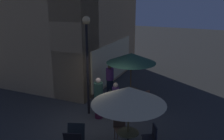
{
  "coord_description": "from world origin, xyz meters",
  "views": [
    {
      "loc": [
        -7.98,
        -4.04,
        4.93
      ],
      "look_at": [
        1.93,
        0.24,
        1.65
      ],
      "focal_mm": 41.13,
      "sensor_mm": 36.0,
      "label": 1
    }
  ],
  "objects_px": {
    "patio_umbrella_0": "(129,96)",
    "cafe_chair_0": "(152,136)",
    "street_lamp_near_corner": "(87,48)",
    "cafe_table_1": "(130,94)",
    "cafe_chair_1": "(120,125)",
    "cafe_table_0": "(128,138)",
    "cafe_chair_3": "(144,99)",
    "cafe_chair_2": "(114,98)",
    "patron_standing_1": "(99,98)",
    "patio_umbrella_1": "(131,58)",
    "patron_seated_0": "(117,94)",
    "patron_standing_2": "(110,81)"
  },
  "relations": [
    {
      "from": "patio_umbrella_0",
      "to": "street_lamp_near_corner",
      "type": "bearing_deg",
      "value": 51.29
    },
    {
      "from": "patron_seated_0",
      "to": "patron_standing_1",
      "type": "bearing_deg",
      "value": -161.9
    },
    {
      "from": "street_lamp_near_corner",
      "to": "cafe_chair_2",
      "type": "xyz_separation_m",
      "value": [
        0.8,
        -0.82,
        -2.29
      ]
    },
    {
      "from": "cafe_chair_0",
      "to": "cafe_chair_3",
      "type": "relative_size",
      "value": 0.96
    },
    {
      "from": "cafe_chair_2",
      "to": "patron_standing_1",
      "type": "relative_size",
      "value": 0.51
    },
    {
      "from": "cafe_table_0",
      "to": "patio_umbrella_0",
      "type": "distance_m",
      "value": 1.45
    },
    {
      "from": "patron_seated_0",
      "to": "patron_standing_2",
      "type": "relative_size",
      "value": 0.75
    },
    {
      "from": "patron_seated_0",
      "to": "patio_umbrella_0",
      "type": "bearing_deg",
      "value": -116.69
    },
    {
      "from": "cafe_chair_3",
      "to": "cafe_table_1",
      "type": "bearing_deg",
      "value": -0.0
    },
    {
      "from": "patio_umbrella_1",
      "to": "cafe_chair_3",
      "type": "relative_size",
      "value": 2.54
    },
    {
      "from": "patio_umbrella_0",
      "to": "cafe_chair_1",
      "type": "height_order",
      "value": "patio_umbrella_0"
    },
    {
      "from": "patron_standing_1",
      "to": "cafe_chair_3",
      "type": "bearing_deg",
      "value": -119.23
    },
    {
      "from": "patron_standing_1",
      "to": "cafe_chair_1",
      "type": "bearing_deg",
      "value": 159.85
    },
    {
      "from": "cafe_table_0",
      "to": "cafe_table_1",
      "type": "relative_size",
      "value": 1.01
    },
    {
      "from": "cafe_chair_1",
      "to": "patron_standing_1",
      "type": "height_order",
      "value": "patron_standing_1"
    },
    {
      "from": "street_lamp_near_corner",
      "to": "cafe_chair_3",
      "type": "bearing_deg",
      "value": -61.63
    },
    {
      "from": "cafe_table_0",
      "to": "street_lamp_near_corner",
      "type": "bearing_deg",
      "value": 51.29
    },
    {
      "from": "cafe_table_0",
      "to": "patio_umbrella_1",
      "type": "bearing_deg",
      "value": 18.21
    },
    {
      "from": "street_lamp_near_corner",
      "to": "patio_umbrella_0",
      "type": "distance_m",
      "value": 3.28
    },
    {
      "from": "cafe_chair_3",
      "to": "patron_standing_1",
      "type": "height_order",
      "value": "patron_standing_1"
    },
    {
      "from": "cafe_chair_1",
      "to": "patron_seated_0",
      "type": "xyz_separation_m",
      "value": [
        2.28,
        1.06,
        0.13
      ]
    },
    {
      "from": "cafe_table_0",
      "to": "cafe_chair_2",
      "type": "bearing_deg",
      "value": 30.8
    },
    {
      "from": "cafe_table_0",
      "to": "cafe_table_1",
      "type": "bearing_deg",
      "value": 18.21
    },
    {
      "from": "cafe_table_0",
      "to": "patron_seated_0",
      "type": "height_order",
      "value": "patron_seated_0"
    },
    {
      "from": "patio_umbrella_1",
      "to": "patron_standing_1",
      "type": "relative_size",
      "value": 1.41
    },
    {
      "from": "cafe_chair_0",
      "to": "street_lamp_near_corner",
      "type": "bearing_deg",
      "value": -58.14
    },
    {
      "from": "cafe_chair_2",
      "to": "patron_standing_1",
      "type": "distance_m",
      "value": 1.07
    },
    {
      "from": "cafe_chair_0",
      "to": "cafe_chair_2",
      "type": "distance_m",
      "value": 3.32
    },
    {
      "from": "cafe_chair_3",
      "to": "street_lamp_near_corner",
      "type": "bearing_deg",
      "value": 56.67
    },
    {
      "from": "patron_standing_1",
      "to": "patron_seated_0",
      "type": "bearing_deg",
      "value": -86.96
    },
    {
      "from": "patron_seated_0",
      "to": "patron_standing_2",
      "type": "height_order",
      "value": "patron_standing_2"
    },
    {
      "from": "cafe_table_0",
      "to": "patio_umbrella_1",
      "type": "xyz_separation_m",
      "value": [
        3.51,
        1.15,
        1.67
      ]
    },
    {
      "from": "cafe_table_0",
      "to": "cafe_chair_1",
      "type": "relative_size",
      "value": 0.8
    },
    {
      "from": "patio_umbrella_0",
      "to": "cafe_chair_2",
      "type": "bearing_deg",
      "value": 30.8
    },
    {
      "from": "street_lamp_near_corner",
      "to": "cafe_table_1",
      "type": "distance_m",
      "value": 3.04
    },
    {
      "from": "patron_standing_1",
      "to": "patron_standing_2",
      "type": "xyz_separation_m",
      "value": [
        2.28,
        0.51,
        -0.06
      ]
    },
    {
      "from": "cafe_chair_0",
      "to": "cafe_chair_1",
      "type": "xyz_separation_m",
      "value": [
        0.23,
        1.17,
        -0.01
      ]
    },
    {
      "from": "cafe_chair_1",
      "to": "cafe_chair_2",
      "type": "relative_size",
      "value": 1.08
    },
    {
      "from": "cafe_chair_2",
      "to": "patio_umbrella_1",
      "type": "bearing_deg",
      "value": -0.0
    },
    {
      "from": "patio_umbrella_0",
      "to": "patron_seated_0",
      "type": "height_order",
      "value": "patio_umbrella_0"
    },
    {
      "from": "cafe_chair_2",
      "to": "patron_standing_2",
      "type": "distance_m",
      "value": 1.53
    },
    {
      "from": "patron_standing_2",
      "to": "cafe_chair_3",
      "type": "bearing_deg",
      "value": 33.55
    },
    {
      "from": "patron_standing_1",
      "to": "patron_standing_2",
      "type": "distance_m",
      "value": 2.34
    },
    {
      "from": "cafe_chair_1",
      "to": "cafe_chair_3",
      "type": "bearing_deg",
      "value": 138.15
    },
    {
      "from": "street_lamp_near_corner",
      "to": "patron_standing_2",
      "type": "height_order",
      "value": "street_lamp_near_corner"
    },
    {
      "from": "street_lamp_near_corner",
      "to": "patio_umbrella_0",
      "type": "xyz_separation_m",
      "value": [
        -1.98,
        -2.48,
        -0.83
      ]
    },
    {
      "from": "patio_umbrella_0",
      "to": "cafe_chair_0",
      "type": "relative_size",
      "value": 2.51
    },
    {
      "from": "cafe_chair_1",
      "to": "cafe_chair_3",
      "type": "relative_size",
      "value": 0.99
    },
    {
      "from": "patio_umbrella_0",
      "to": "cafe_chair_0",
      "type": "bearing_deg",
      "value": -58.69
    },
    {
      "from": "patron_standing_1",
      "to": "patio_umbrella_1",
      "type": "bearing_deg",
      "value": -93.97
    }
  ]
}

